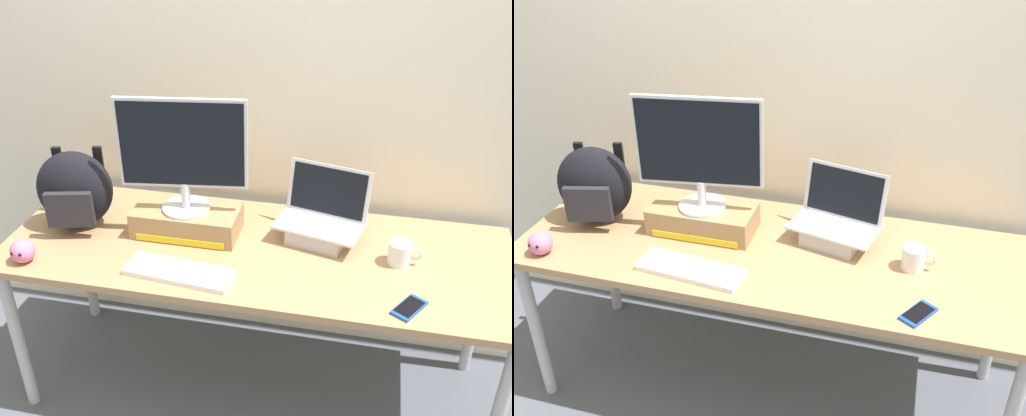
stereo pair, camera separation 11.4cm
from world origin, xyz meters
TOP-DOWN VIEW (x-y plane):
  - ground_plane at (0.00, 0.00)m, footprint 20.00×20.00m
  - back_wall at (0.00, 0.46)m, footprint 7.00×0.10m
  - desk at (0.00, 0.00)m, footprint 2.00×0.73m
  - toner_box_yellow at (-0.30, 0.06)m, footprint 0.43×0.21m
  - desktop_monitor at (-0.30, 0.05)m, footprint 0.50×0.19m
  - open_laptop at (0.24, 0.12)m, footprint 0.38×0.29m
  - external_keyboard at (-0.24, -0.23)m, footprint 0.41×0.18m
  - messenger_backpack at (-0.76, 0.02)m, footprint 0.34×0.28m
  - coffee_mug at (0.55, 0.01)m, footprint 0.13×0.09m
  - cell_phone at (0.59, -0.26)m, footprint 0.13×0.15m
  - plush_toy at (-0.84, -0.28)m, footprint 0.09×0.09m

SIDE VIEW (x-z plane):
  - ground_plane at x=0.00m, z-range 0.00..0.00m
  - desk at x=0.00m, z-range 0.31..1.06m
  - cell_phone at x=0.59m, z-range 0.75..0.76m
  - external_keyboard at x=-0.24m, z-range 0.75..0.77m
  - coffee_mug at x=0.55m, z-range 0.75..0.84m
  - plush_toy at x=-0.84m, z-range 0.75..0.84m
  - toner_box_yellow at x=-0.30m, z-range 0.75..0.86m
  - open_laptop at x=0.24m, z-range 0.67..0.95m
  - messenger_backpack at x=-0.76m, z-range 0.75..1.08m
  - desktop_monitor at x=-0.30m, z-range 0.88..1.34m
  - back_wall at x=0.00m, z-range 0.00..2.60m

